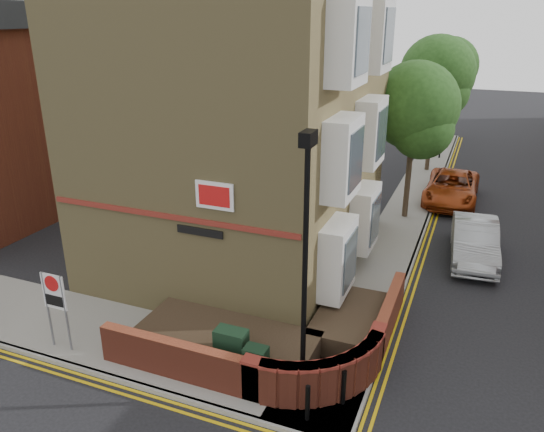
{
  "coord_description": "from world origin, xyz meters",
  "views": [
    {
      "loc": [
        4.8,
        -8.58,
        8.6
      ],
      "look_at": [
        -0.31,
        4.0,
        3.35
      ],
      "focal_mm": 35.0,
      "sensor_mm": 36.0,
      "label": 1
    }
  ],
  "objects_px": {
    "lamppost": "(305,271)",
    "utility_cabinet_large": "(231,351)",
    "zone_sign": "(55,298)",
    "silver_car_near": "(474,241)"
  },
  "relations": [
    {
      "from": "lamppost",
      "to": "utility_cabinet_large",
      "type": "bearing_deg",
      "value": 176.99
    },
    {
      "from": "utility_cabinet_large",
      "to": "zone_sign",
      "type": "relative_size",
      "value": 0.55
    },
    {
      "from": "lamppost",
      "to": "zone_sign",
      "type": "bearing_deg",
      "value": -173.93
    },
    {
      "from": "lamppost",
      "to": "zone_sign",
      "type": "height_order",
      "value": "lamppost"
    },
    {
      "from": "utility_cabinet_large",
      "to": "silver_car_near",
      "type": "bearing_deg",
      "value": 60.67
    },
    {
      "from": "zone_sign",
      "to": "silver_car_near",
      "type": "bearing_deg",
      "value": 45.66
    },
    {
      "from": "utility_cabinet_large",
      "to": "silver_car_near",
      "type": "xyz_separation_m",
      "value": [
        5.3,
        9.43,
        0.01
      ]
    },
    {
      "from": "lamppost",
      "to": "utility_cabinet_large",
      "type": "height_order",
      "value": "lamppost"
    },
    {
      "from": "lamppost",
      "to": "silver_car_near",
      "type": "relative_size",
      "value": 1.41
    },
    {
      "from": "utility_cabinet_large",
      "to": "silver_car_near",
      "type": "distance_m",
      "value": 10.82
    }
  ]
}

